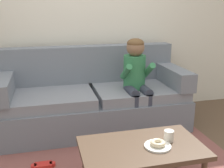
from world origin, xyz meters
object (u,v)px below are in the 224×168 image
at_px(couch, 93,100).
at_px(person_child, 136,76).
at_px(coffee_table, 142,150).
at_px(donut, 158,143).
at_px(mug, 169,136).
at_px(toy_controller, 43,166).

height_order(couch, person_child, person_child).
height_order(coffee_table, donut, donut).
bearing_deg(person_child, couch, 156.49).
distance_m(mug, toy_controller, 1.20).
xyz_separation_m(person_child, toy_controller, (-1.11, -0.61, -0.65)).
height_order(person_child, mug, person_child).
xyz_separation_m(coffee_table, mug, (0.24, 0.02, 0.09)).
xyz_separation_m(coffee_table, donut, (0.11, -0.05, 0.08)).
bearing_deg(mug, donut, -150.75).
bearing_deg(donut, toy_controller, 147.76).
relative_size(person_child, mug, 12.24).
bearing_deg(toy_controller, couch, 79.38).
height_order(couch, donut, couch).
bearing_deg(mug, toy_controller, 154.22).
xyz_separation_m(person_child, mug, (-0.09, -1.10, -0.22)).
bearing_deg(couch, coffee_table, -83.60).
relative_size(couch, donut, 18.49).
height_order(couch, toy_controller, couch).
distance_m(couch, toy_controller, 1.08).
bearing_deg(person_child, donut, -100.67).
distance_m(coffee_table, mug, 0.26).
xyz_separation_m(couch, donut, (0.26, -1.38, 0.09)).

